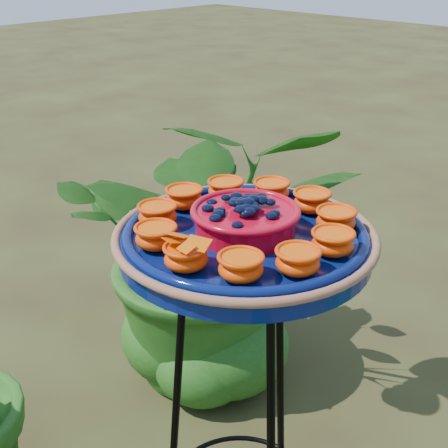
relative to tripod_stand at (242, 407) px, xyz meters
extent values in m
torus|color=black|center=(0.00, 0.00, 0.34)|extent=(0.28, 0.28, 0.02)
cylinder|color=black|center=(-0.01, 0.14, -0.10)|extent=(0.02, 0.09, 0.88)
cylinder|color=black|center=(-0.12, -0.08, -0.10)|extent=(0.08, 0.06, 0.88)
cylinder|color=#06144F|center=(0.00, 0.00, 0.37)|extent=(0.49, 0.49, 0.04)
torus|color=#8C613F|center=(0.00, 0.00, 0.39)|extent=(0.47, 0.47, 0.02)
torus|color=#06144F|center=(0.00, 0.00, 0.39)|extent=(0.43, 0.43, 0.02)
cylinder|color=#B4061B|center=(0.00, 0.00, 0.41)|extent=(0.19, 0.19, 0.04)
torus|color=#B4061B|center=(0.00, 0.00, 0.44)|extent=(0.19, 0.19, 0.01)
ellipsoid|color=black|center=(0.00, 0.00, 0.44)|extent=(0.16, 0.16, 0.03)
ellipsoid|color=red|center=(0.16, 0.04, 0.41)|extent=(0.07, 0.07, 0.04)
cylinder|color=#F15A04|center=(0.16, 0.04, 0.43)|extent=(0.06, 0.06, 0.01)
ellipsoid|color=red|center=(0.11, 0.12, 0.41)|extent=(0.07, 0.07, 0.04)
cylinder|color=#F15A04|center=(0.11, 0.12, 0.43)|extent=(0.06, 0.06, 0.01)
ellipsoid|color=red|center=(0.03, 0.16, 0.41)|extent=(0.07, 0.07, 0.04)
cylinder|color=#F15A04|center=(0.03, 0.16, 0.43)|extent=(0.06, 0.06, 0.01)
ellipsoid|color=red|center=(-0.06, 0.15, 0.41)|extent=(0.07, 0.07, 0.04)
cylinder|color=#F15A04|center=(-0.06, 0.15, 0.43)|extent=(0.06, 0.06, 0.01)
ellipsoid|color=red|center=(-0.13, 0.09, 0.41)|extent=(0.07, 0.07, 0.04)
cylinder|color=#F15A04|center=(-0.13, 0.09, 0.43)|extent=(0.06, 0.06, 0.01)
ellipsoid|color=red|center=(-0.16, 0.00, 0.41)|extent=(0.07, 0.07, 0.04)
cylinder|color=#F15A04|center=(-0.16, 0.00, 0.43)|extent=(0.06, 0.06, 0.01)
ellipsoid|color=red|center=(-0.14, -0.09, 0.41)|extent=(0.07, 0.07, 0.04)
cylinder|color=#F15A04|center=(-0.14, -0.09, 0.43)|extent=(0.06, 0.06, 0.01)
ellipsoid|color=red|center=(-0.07, -0.15, 0.41)|extent=(0.07, 0.07, 0.04)
cylinder|color=#F15A04|center=(-0.07, -0.15, 0.43)|extent=(0.06, 0.06, 0.01)
ellipsoid|color=red|center=(0.02, -0.16, 0.41)|extent=(0.07, 0.07, 0.04)
cylinder|color=#F15A04|center=(0.02, -0.16, 0.43)|extent=(0.06, 0.06, 0.01)
ellipsoid|color=red|center=(0.10, -0.12, 0.41)|extent=(0.07, 0.07, 0.04)
cylinder|color=#F15A04|center=(0.10, -0.12, 0.43)|extent=(0.06, 0.06, 0.01)
ellipsoid|color=red|center=(0.15, -0.05, 0.41)|extent=(0.07, 0.07, 0.04)
cylinder|color=#F15A04|center=(0.15, -0.05, 0.43)|extent=(0.06, 0.06, 0.01)
cylinder|color=black|center=(0.02, -0.16, 0.44)|extent=(0.02, 0.03, 0.00)
cube|color=#F25E04|center=(0.00, -0.16, 0.44)|extent=(0.05, 0.04, 0.01)
cube|color=#F25E04|center=(0.04, -0.16, 0.44)|extent=(0.05, 0.04, 0.01)
imported|color=#235015|center=(-0.64, 0.55, -0.05)|extent=(1.18, 1.16, 0.99)
camera|label=1|loc=(0.67, -0.74, 0.87)|focal=50.00mm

